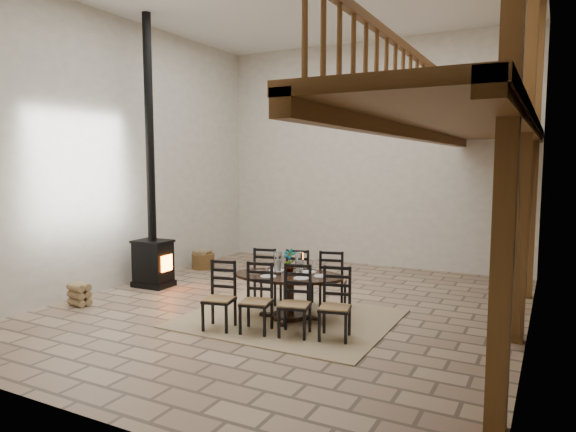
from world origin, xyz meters
The scene contains 7 objects.
ground centered at (0.00, 0.00, 0.00)m, with size 8.00×8.00×0.00m, color tan.
room_shell centered at (1.19, 0.00, 3.01)m, with size 7.02×8.02×5.01m.
rug centered at (0.30, -0.51, 0.01)m, with size 3.00×2.50×0.02m, color tan.
dining_table centered at (0.32, -0.59, 0.36)m, with size 2.12×2.17×1.06m.
wood_stove centered at (-2.90, 0.11, 1.12)m, with size 0.69×0.54×5.00m.
log_basket centered at (-3.07, 1.87, 0.18)m, with size 0.50×0.50×0.41m.
log_stack centered at (-3.06, -1.46, 0.18)m, with size 0.39×0.29×0.37m.
Camera 1 is at (3.75, -7.12, 2.33)m, focal length 32.00 mm.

